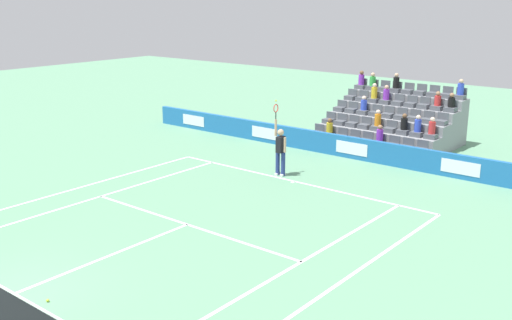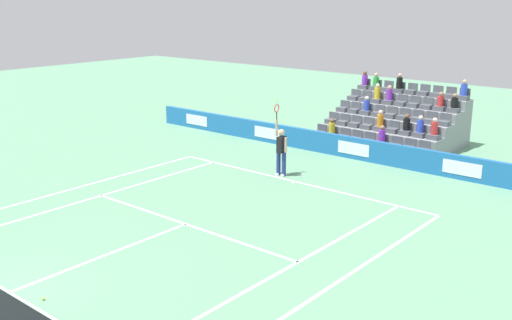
# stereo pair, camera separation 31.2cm
# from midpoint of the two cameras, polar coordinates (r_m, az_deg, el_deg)

# --- Properties ---
(line_baseline) EXTENTS (10.97, 0.10, 0.01)m
(line_baseline) POSITION_cam_midpoint_polar(r_m,az_deg,el_deg) (22.00, 3.28, -2.03)
(line_baseline) COLOR white
(line_baseline) RESTS_ON ground
(line_service) EXTENTS (8.23, 0.10, 0.01)m
(line_service) POSITION_cam_midpoint_polar(r_m,az_deg,el_deg) (18.07, -7.02, -6.07)
(line_service) COLOR white
(line_service) RESTS_ON ground
(line_centre_service) EXTENTS (0.10, 6.40, 0.01)m
(line_centre_service) POSITION_cam_midpoint_polar(r_m,az_deg,el_deg) (16.20, -15.25, -9.13)
(line_centre_service) COLOR white
(line_centre_service) RESTS_ON ground
(line_singles_sideline_left) EXTENTS (0.10, 11.89, 0.01)m
(line_singles_sideline_left) POSITION_cam_midpoint_polar(r_m,az_deg,el_deg) (20.82, -15.87, -3.63)
(line_singles_sideline_left) COLOR white
(line_singles_sideline_left) RESTS_ON ground
(line_singles_sideline_right) EXTENTS (0.10, 11.89, 0.01)m
(line_singles_sideline_right) POSITION_cam_midpoint_polar(r_m,az_deg,el_deg) (15.25, 2.75, -10.15)
(line_singles_sideline_right) COLOR white
(line_singles_sideline_right) RESTS_ON ground
(line_doubles_sideline_left) EXTENTS (0.10, 11.89, 0.01)m
(line_doubles_sideline_left) POSITION_cam_midpoint_polar(r_m,az_deg,el_deg) (21.91, -17.96, -2.85)
(line_doubles_sideline_left) COLOR white
(line_doubles_sideline_left) RESTS_ON ground
(line_doubles_sideline_right) EXTENTS (0.10, 11.89, 0.01)m
(line_doubles_sideline_right) POSITION_cam_midpoint_polar(r_m,az_deg,el_deg) (14.57, 7.18, -11.55)
(line_doubles_sideline_right) COLOR white
(line_doubles_sideline_right) RESTS_ON ground
(line_centre_mark) EXTENTS (0.10, 0.20, 0.01)m
(line_centre_mark) POSITION_cam_midpoint_polar(r_m,az_deg,el_deg) (21.92, 3.12, -2.09)
(line_centre_mark) COLOR white
(line_centre_mark) RESTS_ON ground
(sponsor_barrier) EXTENTS (22.85, 0.22, 0.90)m
(sponsor_barrier) POSITION_cam_midpoint_polar(r_m,az_deg,el_deg) (25.24, 8.80, 1.14)
(sponsor_barrier) COLOR #1E66AD
(sponsor_barrier) RESTS_ON ground
(tennis_player) EXTENTS (0.53, 0.38, 2.85)m
(tennis_player) POSITION_cam_midpoint_polar(r_m,az_deg,el_deg) (22.46, 1.92, 0.97)
(tennis_player) COLOR navy
(tennis_player) RESTS_ON ground
(stadium_stand) EXTENTS (5.58, 4.75, 3.02)m
(stadium_stand) POSITION_cam_midpoint_polar(r_m,az_deg,el_deg) (28.22, 12.51, 3.25)
(stadium_stand) COLOR gray
(stadium_stand) RESTS_ON ground
(loose_tennis_ball) EXTENTS (0.07, 0.07, 0.07)m
(loose_tennis_ball) POSITION_cam_midpoint_polar(r_m,az_deg,el_deg) (14.50, -19.70, -12.41)
(loose_tennis_ball) COLOR #D1E533
(loose_tennis_ball) RESTS_ON ground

